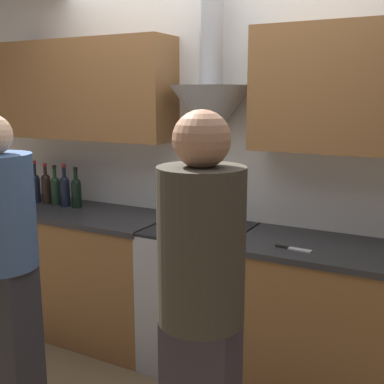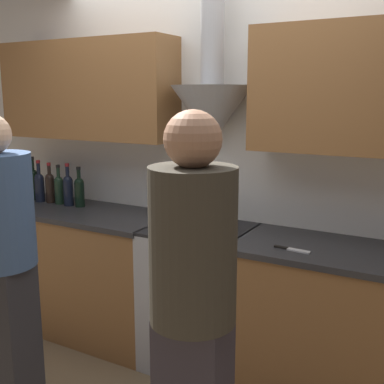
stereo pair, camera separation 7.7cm
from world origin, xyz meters
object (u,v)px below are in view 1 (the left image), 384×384
Objects in this scene: wine_bottle_6 at (76,191)px; stock_pot at (180,213)px; wine_bottle_3 at (46,187)px; person_foreground_left at (2,267)px; wine_bottle_0 at (19,184)px; wine_bottle_4 at (55,189)px; stove_range at (199,296)px; person_foreground_right at (201,312)px; wine_bottle_2 at (35,186)px; wine_bottle_1 at (29,183)px; mixing_bowl at (217,226)px; wine_bottle_5 at (65,189)px.

wine_bottle_6 is 1.46× the size of stock_pot.
wine_bottle_3 is 1.40m from person_foreground_left.
wine_bottle_0 reaches higher than wine_bottle_4.
stove_range is 0.55× the size of person_foreground_right.
wine_bottle_2 is (-1.47, 0.05, 0.59)m from stove_range.
wine_bottle_1 reaches higher than stove_range.
wine_bottle_0 is 0.10m from wine_bottle_1.
stock_pot is at bearing 122.62° from person_foreground_right.
wine_bottle_2 is at bearing -175.61° from wine_bottle_4.
person_foreground_left is (1.10, -1.14, -0.14)m from wine_bottle_0.
wine_bottle_0 is at bearing 134.01° from person_foreground_left.
mixing_bowl is at bearing 55.72° from person_foreground_left.
person_foreground_left is at bearing -117.77° from stove_range.
wine_bottle_1 is at bearing 177.36° from wine_bottle_5.
stove_range is at bearing 62.23° from person_foreground_left.
stove_range is at bearing -2.89° from wine_bottle_5.
wine_bottle_1 is 1.10× the size of wine_bottle_3.
wine_bottle_4 is at bearing 147.43° from person_foreground_right.
wine_bottle_6 is (0.49, -0.01, -0.02)m from wine_bottle_1.
person_foreground_right is at bearing -29.15° from wine_bottle_1.
stove_range is 1.49m from wine_bottle_3.
wine_bottle_5 is at bearing 118.37° from person_foreground_left.
person_foreground_right is (2.13, -1.19, -0.12)m from wine_bottle_1.
stove_range is 1.22m from wine_bottle_6.
wine_bottle_6 is at bearing 7.11° from wine_bottle_5.
wine_bottle_1 is 0.49m from wine_bottle_6.
person_foreground_left reaches higher than wine_bottle_3.
mixing_bowl is (0.14, -0.04, 0.50)m from stove_range.
person_foreground_right is at bearing -2.23° from person_foreground_left.
wine_bottle_5 reaches higher than wine_bottle_6.
stove_range is at bearing -2.83° from wine_bottle_1.
wine_bottle_6 is at bearing 2.74° from wine_bottle_2.
wine_bottle_1 is 1.06× the size of wine_bottle_2.
wine_bottle_4 is (0.39, -0.00, -0.00)m from wine_bottle_0.
wine_bottle_1 reaches higher than wine_bottle_6.
wine_bottle_1 is (-1.56, 0.08, 0.61)m from stove_range.
wine_bottle_3 is 0.30m from wine_bottle_6.
wine_bottle_1 is at bearing 150.85° from person_foreground_right.
wine_bottle_5 is (0.49, -0.01, 0.00)m from wine_bottle_0.
person_foreground_left reaches higher than wine_bottle_0.
mixing_bowl is at bearing -4.32° from wine_bottle_5.
wine_bottle_6 is (0.59, 0.00, -0.00)m from wine_bottle_0.
wine_bottle_4 is 1.37× the size of mixing_bowl.
mixing_bowl is at bearing -8.00° from stock_pot.
person_foreground_right is at bearing -67.96° from mixing_bowl.
mixing_bowl is at bearing -5.26° from wine_bottle_6.
wine_bottle_1 is 1.52m from person_foreground_left.
person_foreground_left is at bearing -51.04° from wine_bottle_2.
wine_bottle_4 is (-1.27, 0.07, 0.59)m from stove_range.
wine_bottle_2 is at bearing 177.70° from stock_pot.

